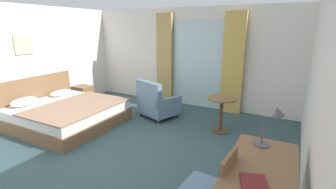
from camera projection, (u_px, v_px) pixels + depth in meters
ground at (114, 153)px, 4.15m from camera, size 6.26×6.60×0.10m
wall_back at (188, 57)px, 6.38m from camera, size 5.86×0.12×2.52m
wall_left at (5, 65)px, 5.11m from camera, size 0.12×6.20×2.52m
wall_right at (324, 105)px, 2.49m from camera, size 0.12×6.20×2.52m
balcony_glass_door at (198, 64)px, 6.20m from camera, size 1.39×0.02×2.21m
curtain_panel_left at (165, 59)px, 6.51m from camera, size 0.44×0.10×2.38m
curtain_panel_right at (233, 64)px, 5.68m from camera, size 0.49×0.10×2.38m
bed at (65, 113)px, 5.20m from camera, size 2.06×1.93×0.95m
nightstand at (83, 94)px, 6.73m from camera, size 0.47×0.40×0.47m
writing_desk at (260, 178)px, 2.26m from camera, size 0.66×1.43×0.76m
desk_chair at (214, 186)px, 2.43m from camera, size 0.50×0.47×0.89m
desk_lamp at (274, 119)px, 2.68m from camera, size 0.28×0.31×0.45m
closed_book at (254, 184)px, 2.01m from camera, size 0.28×0.33×0.03m
armchair_by_window at (157, 103)px, 5.56m from camera, size 0.96×0.92×0.88m
round_cafe_table at (221, 107)px, 4.74m from camera, size 0.57×0.57×0.71m
framed_picture at (24, 45)px, 5.33m from camera, size 0.03×0.42×0.41m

